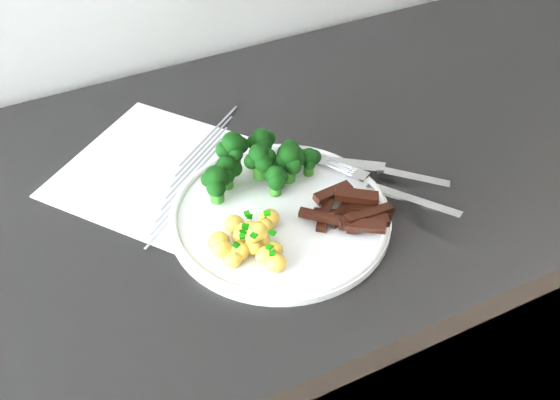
% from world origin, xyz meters
% --- Properties ---
extents(counter, '(2.29, 0.57, 0.86)m').
position_xyz_m(counter, '(0.01, 1.69, 0.43)').
color(counter, black).
rests_on(counter, ground).
extents(recipe_paper, '(0.36, 0.38, 0.00)m').
position_xyz_m(recipe_paper, '(-0.11, 1.72, 0.86)').
color(recipe_paper, silver).
rests_on(recipe_paper, counter).
extents(plate, '(0.25, 0.25, 0.01)m').
position_xyz_m(plate, '(-0.04, 1.61, 0.86)').
color(plate, white).
rests_on(plate, counter).
extents(broccoli, '(0.15, 0.09, 0.06)m').
position_xyz_m(broccoli, '(-0.04, 1.67, 0.90)').
color(broccoli, '#296F1A').
rests_on(broccoli, plate).
extents(potatoes, '(0.09, 0.09, 0.04)m').
position_xyz_m(potatoes, '(-0.09, 1.58, 0.88)').
color(potatoes, '#E8C54F').
rests_on(potatoes, plate).
extents(beef_strips, '(0.11, 0.09, 0.03)m').
position_xyz_m(beef_strips, '(0.03, 1.57, 0.88)').
color(beef_strips, black).
rests_on(beef_strips, plate).
extents(fork, '(0.10, 0.16, 0.02)m').
position_xyz_m(fork, '(0.09, 1.58, 0.87)').
color(fork, silver).
rests_on(fork, plate).
extents(knife, '(0.15, 0.13, 0.02)m').
position_xyz_m(knife, '(0.12, 1.61, 0.87)').
color(knife, silver).
rests_on(knife, plate).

